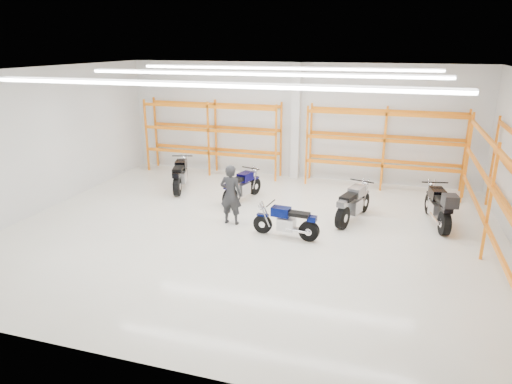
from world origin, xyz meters
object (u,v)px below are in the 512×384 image
(motorcycle_back_b, at_px, (241,187))
(motorcycle_main, at_px, (289,222))
(motorcycle_back_a, at_px, (180,176))
(structural_column, at_px, (296,122))
(standing_man, at_px, (231,195))
(motorcycle_back_c, at_px, (352,205))
(motorcycle_back_d, at_px, (439,207))

(motorcycle_back_b, bearing_deg, motorcycle_main, -48.24)
(motorcycle_back_a, bearing_deg, structural_column, 37.18)
(motorcycle_main, bearing_deg, structural_column, 100.85)
(structural_column, bearing_deg, motorcycle_back_a, -142.82)
(standing_man, distance_m, structural_column, 5.61)
(motorcycle_back_b, xyz_separation_m, motorcycle_back_c, (3.83, -0.76, 0.04))
(motorcycle_back_a, relative_size, standing_man, 1.25)
(motorcycle_back_d, height_order, standing_man, standing_man)
(motorcycle_back_c, relative_size, motorcycle_back_d, 0.92)
(motorcycle_back_a, bearing_deg, standing_man, -41.34)
(motorcycle_back_b, relative_size, motorcycle_back_c, 0.94)
(motorcycle_back_b, bearing_deg, standing_man, -79.54)
(motorcycle_main, relative_size, structural_column, 0.43)
(motorcycle_back_d, xyz_separation_m, structural_column, (-5.18, 3.84, 1.65))
(motorcycle_back_c, xyz_separation_m, standing_man, (-3.46, -1.25, 0.38))
(motorcycle_main, height_order, motorcycle_back_a, motorcycle_back_a)
(motorcycle_back_d, xyz_separation_m, standing_man, (-5.94, -1.56, 0.31))
(motorcycle_main, distance_m, structural_column, 6.29)
(structural_column, bearing_deg, standing_man, -97.97)
(motorcycle_back_a, xyz_separation_m, structural_column, (3.70, 2.80, 1.71))
(motorcycle_main, bearing_deg, motorcycle_back_a, 147.22)
(motorcycle_back_b, bearing_deg, motorcycle_back_d, -4.11)
(motorcycle_main, height_order, motorcycle_back_d, motorcycle_back_d)
(motorcycle_back_a, xyz_separation_m, motorcycle_back_b, (2.57, -0.58, -0.04))
(motorcycle_back_a, bearing_deg, motorcycle_back_c, -11.82)
(motorcycle_back_b, bearing_deg, structural_column, 71.59)
(motorcycle_main, distance_m, motorcycle_back_b, 3.39)
(motorcycle_back_b, distance_m, motorcycle_back_d, 6.33)
(motorcycle_back_b, xyz_separation_m, structural_column, (1.13, 3.38, 1.76))
(motorcycle_back_a, bearing_deg, motorcycle_back_b, -12.69)
(standing_man, xyz_separation_m, structural_column, (0.76, 5.39, 1.34))
(motorcycle_back_b, distance_m, motorcycle_back_c, 3.90)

